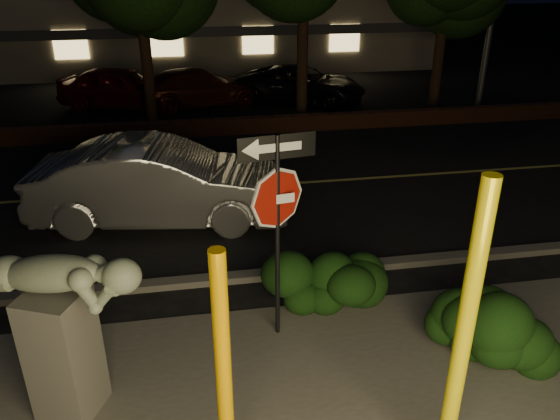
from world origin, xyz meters
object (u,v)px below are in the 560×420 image
object	(u,v)px
parked_car_darkred	(199,88)
silver_sedan	(160,183)
sculpture	(59,317)
signpost	(277,199)
parked_car_dark	(301,85)
yellow_pole_left	(225,393)
parked_car_red	(120,88)
yellow_pole_right	(463,343)

from	to	relation	value
parked_car_darkred	silver_sedan	bearing A→B (deg)	158.75
sculpture	signpost	bearing A→B (deg)	44.84
signpost	parked_car_dark	bearing A→B (deg)	68.18
silver_sedan	sculpture	bearing A→B (deg)	177.69
yellow_pole_left	parked_car_darkred	distance (m)	16.28
parked_car_red	silver_sedan	bearing A→B (deg)	-150.60
sculpture	parked_car_red	size ratio (longest dim) A/B	0.52
silver_sedan	yellow_pole_right	bearing A→B (deg)	-147.44
yellow_pole_left	sculpture	size ratio (longest dim) A/B	1.32
sculpture	parked_car_darkred	distance (m)	14.82
signpost	parked_car_darkred	xyz separation A→B (m)	(-0.59, 13.61, -1.49)
signpost	parked_car_red	distance (m)	14.25
silver_sedan	signpost	bearing A→B (deg)	-149.13
sculpture	parked_car_red	distance (m)	14.85
yellow_pole_left	signpost	distance (m)	2.89
yellow_pole_right	parked_car_darkred	distance (m)	16.39
yellow_pole_left	signpost	xyz separation A→B (m)	(0.93, 2.64, 0.68)
yellow_pole_right	parked_car_dark	world-z (taller)	yellow_pole_right
signpost	parked_car_darkred	size ratio (longest dim) A/B	0.66
signpost	parked_car_red	bearing A→B (deg)	95.19
yellow_pole_left	silver_sedan	size ratio (longest dim) A/B	0.58
parked_car_red	parked_car_darkred	xyz separation A→B (m)	(2.80, -0.15, -0.07)
sculpture	parked_car_dark	xyz separation A→B (m)	(5.83, 14.55, -0.71)
signpost	sculpture	size ratio (longest dim) A/B	1.36
signpost	parked_car_red	size ratio (longest dim) A/B	0.70
yellow_pole_left	parked_car_dark	distance (m)	16.67
yellow_pole_left	yellow_pole_right	xyz separation A→B (m)	(2.28, 0.01, 0.24)
yellow_pole_right	parked_car_darkred	xyz separation A→B (m)	(-1.94, 16.24, -1.04)
yellow_pole_left	yellow_pole_right	size ratio (longest dim) A/B	0.86
parked_car_darkred	parked_car_dark	xyz separation A→B (m)	(3.75, -0.11, -0.01)
yellow_pole_right	parked_car_red	xyz separation A→B (m)	(-4.74, 16.39, -0.98)
yellow_pole_right	silver_sedan	size ratio (longest dim) A/B	0.67
yellow_pole_left	sculpture	bearing A→B (deg)	137.51
yellow_pole_left	parked_car_darkred	world-z (taller)	yellow_pole_left
parked_car_red	parked_car_dark	world-z (taller)	parked_car_red
sculpture	yellow_pole_left	bearing A→B (deg)	-19.13
silver_sedan	parked_car_red	xyz separation A→B (m)	(-1.66, 9.66, -0.11)
yellow_pole_right	parked_car_dark	bearing A→B (deg)	83.59
yellow_pole_right	parked_car_red	size ratio (longest dim) A/B	0.79
signpost	sculpture	world-z (taller)	signpost
yellow_pole_left	signpost	size ratio (longest dim) A/B	0.97
parked_car_red	parked_car_dark	xyz separation A→B (m)	(6.55, -0.27, -0.07)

